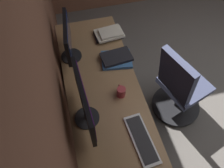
% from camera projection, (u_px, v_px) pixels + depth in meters
% --- Properties ---
extents(wall_back, '(5.07, 0.10, 2.60)m').
position_uv_depth(wall_back, '(42.00, 64.00, 1.37)').
color(wall_back, brown).
rests_on(wall_back, ground).
extents(desk, '(2.14, 0.65, 0.73)m').
position_uv_depth(desk, '(106.00, 104.00, 1.94)').
color(desk, '#936D47').
rests_on(desk, ground).
extents(drawer_pedestal, '(0.40, 0.51, 0.69)m').
position_uv_depth(drawer_pedestal, '(94.00, 81.00, 2.47)').
color(drawer_pedestal, '#936D47').
rests_on(drawer_pedestal, ground).
extents(monitor_primary, '(0.46, 0.20, 0.40)m').
position_uv_depth(monitor_primary, '(68.00, 39.00, 1.98)').
color(monitor_primary, black).
rests_on(monitor_primary, desk).
extents(monitor_secondary, '(0.58, 0.20, 0.43)m').
position_uv_depth(monitor_secondary, '(84.00, 102.00, 1.58)').
color(monitor_secondary, black).
rests_on(monitor_secondary, desk).
extents(keyboard_main, '(0.43, 0.17, 0.02)m').
position_uv_depth(keyboard_main, '(142.00, 139.00, 1.67)').
color(keyboard_main, silver).
rests_on(keyboard_main, desk).
extents(book_stack_near, '(0.27, 0.31, 0.06)m').
position_uv_depth(book_stack_near, '(116.00, 58.00, 2.12)').
color(book_stack_near, '#38669E').
rests_on(book_stack_near, desk).
extents(book_stack_far, '(0.23, 0.30, 0.07)m').
position_uv_depth(book_stack_far, '(109.00, 34.00, 2.30)').
color(book_stack_far, black).
rests_on(book_stack_far, desk).
extents(coffee_mug, '(0.11, 0.07, 0.09)m').
position_uv_depth(coffee_mug, '(121.00, 92.00, 1.87)').
color(coffee_mug, '#A53338').
rests_on(coffee_mug, desk).
extents(office_chair, '(0.56, 0.60, 0.97)m').
position_uv_depth(office_chair, '(179.00, 88.00, 2.28)').
color(office_chair, '#383D56').
rests_on(office_chair, ground).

